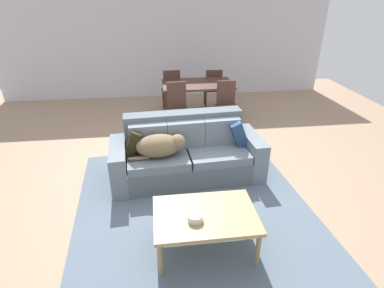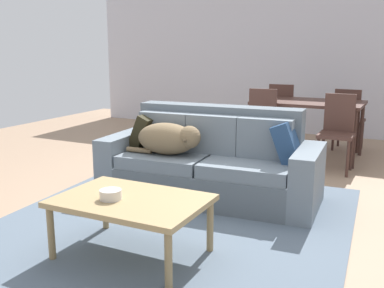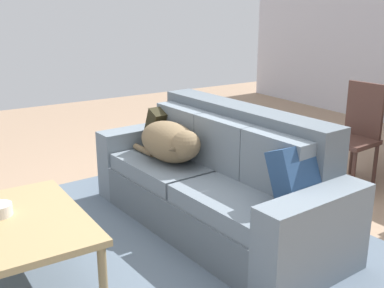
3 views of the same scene
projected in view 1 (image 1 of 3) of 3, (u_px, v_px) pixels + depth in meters
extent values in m
plane|color=tan|center=(182.00, 178.00, 4.48)|extent=(10.00, 10.00, 0.00)
cube|color=silver|center=(165.00, 41.00, 7.41)|extent=(8.00, 0.12, 2.70)
cube|color=slate|center=(195.00, 211.00, 3.81)|extent=(3.10, 3.49, 0.01)
cube|color=slate|center=(187.00, 167.00, 4.46)|extent=(1.75, 0.95, 0.32)
cube|color=slate|center=(157.00, 156.00, 4.28)|extent=(0.88, 0.86, 0.13)
cube|color=slate|center=(216.00, 151.00, 4.43)|extent=(0.88, 0.86, 0.13)
cube|color=slate|center=(183.00, 127.00, 4.49)|extent=(1.71, 0.35, 0.46)
cube|color=slate|center=(148.00, 137.00, 4.25)|extent=(0.53, 0.19, 0.38)
cube|color=slate|center=(186.00, 134.00, 4.34)|extent=(0.53, 0.19, 0.38)
cube|color=slate|center=(222.00, 131.00, 4.43)|extent=(0.53, 0.19, 0.38)
cube|color=slate|center=(119.00, 166.00, 4.23)|extent=(0.27, 0.85, 0.59)
cube|color=slate|center=(250.00, 153.00, 4.56)|extent=(0.27, 0.85, 0.59)
ellipsoid|color=#796447|center=(159.00, 146.00, 4.10)|extent=(0.62, 0.39, 0.31)
sphere|color=#796447|center=(178.00, 142.00, 4.11)|extent=(0.22, 0.22, 0.22)
cone|color=brown|center=(179.00, 146.00, 4.02)|extent=(0.11, 0.13, 0.10)
cylinder|color=#796447|center=(139.00, 158.00, 4.05)|extent=(0.27, 0.07, 0.05)
cube|color=black|center=(132.00, 140.00, 4.22)|extent=(0.28, 0.38, 0.39)
cube|color=navy|center=(236.00, 131.00, 4.47)|extent=(0.31, 0.40, 0.42)
cube|color=tan|center=(205.00, 215.00, 3.11)|extent=(1.05, 0.72, 0.04)
cylinder|color=#90784F|center=(161.00, 259.00, 2.89)|extent=(0.05, 0.05, 0.40)
cylinder|color=#90784F|center=(258.00, 250.00, 2.99)|extent=(0.05, 0.05, 0.40)
cylinder|color=#90784F|center=(159.00, 216.00, 3.43)|extent=(0.05, 0.05, 0.40)
cylinder|color=#90784F|center=(241.00, 209.00, 3.54)|extent=(0.05, 0.05, 0.40)
cylinder|color=silver|center=(195.00, 217.00, 3.00)|extent=(0.15, 0.15, 0.07)
cube|color=#472C25|center=(198.00, 84.00, 6.22)|extent=(1.42, 0.88, 0.04)
cylinder|color=#3C251F|center=(167.00, 110.00, 5.97)|extent=(0.05, 0.05, 0.73)
cylinder|color=#3C251F|center=(233.00, 107.00, 6.12)|extent=(0.05, 0.05, 0.73)
cylinder|color=#3C251F|center=(165.00, 98.00, 6.66)|extent=(0.05, 0.05, 0.73)
cylinder|color=#3C251F|center=(224.00, 95.00, 6.81)|extent=(0.05, 0.05, 0.73)
cube|color=#472C25|center=(179.00, 112.00, 5.68)|extent=(0.44, 0.44, 0.04)
cube|color=#472C25|center=(177.00, 95.00, 5.71)|extent=(0.36, 0.07, 0.50)
cylinder|color=#402821|center=(171.00, 128.00, 5.60)|extent=(0.04, 0.04, 0.42)
cylinder|color=#402821|center=(189.00, 126.00, 5.67)|extent=(0.04, 0.04, 0.42)
cylinder|color=#402821|center=(169.00, 121.00, 5.90)|extent=(0.04, 0.04, 0.42)
cylinder|color=#402821|center=(186.00, 119.00, 5.96)|extent=(0.04, 0.04, 0.42)
cube|color=#472C25|center=(228.00, 108.00, 5.82)|extent=(0.40, 0.40, 0.04)
cube|color=#472C25|center=(226.00, 92.00, 5.87)|extent=(0.36, 0.04, 0.46)
cylinder|color=#402821|center=(220.00, 123.00, 5.76)|extent=(0.04, 0.04, 0.43)
cylinder|color=#402821|center=(238.00, 122.00, 5.80)|extent=(0.04, 0.04, 0.43)
cylinder|color=#402821|center=(217.00, 117.00, 6.06)|extent=(0.04, 0.04, 0.43)
cylinder|color=#402821|center=(233.00, 116.00, 6.10)|extent=(0.04, 0.04, 0.43)
cube|color=#472C25|center=(171.00, 91.00, 6.83)|extent=(0.42, 0.42, 0.04)
cube|color=#472C25|center=(172.00, 82.00, 6.55)|extent=(0.36, 0.06, 0.48)
cylinder|color=#402821|center=(178.00, 98.00, 7.11)|extent=(0.04, 0.04, 0.42)
cylinder|color=#402821|center=(163.00, 99.00, 7.05)|extent=(0.04, 0.04, 0.42)
cylinder|color=#402821|center=(180.00, 103.00, 6.81)|extent=(0.04, 0.04, 0.42)
cylinder|color=#402821|center=(165.00, 104.00, 6.76)|extent=(0.04, 0.04, 0.42)
cube|color=#472C25|center=(213.00, 89.00, 7.02)|extent=(0.43, 0.43, 0.04)
cube|color=#472C25|center=(214.00, 80.00, 6.75)|extent=(0.36, 0.06, 0.45)
cylinder|color=#402821|center=(219.00, 96.00, 7.28)|extent=(0.04, 0.04, 0.41)
cylinder|color=#402821|center=(205.00, 96.00, 7.26)|extent=(0.04, 0.04, 0.41)
cylinder|color=#402821|center=(221.00, 100.00, 6.98)|extent=(0.04, 0.04, 0.41)
cylinder|color=#402821|center=(206.00, 101.00, 6.96)|extent=(0.04, 0.04, 0.41)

